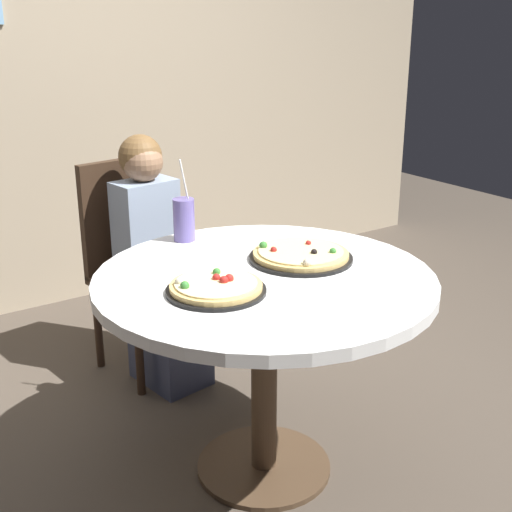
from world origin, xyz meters
TOP-DOWN VIEW (x-y plane):
  - ground_plane at (0.00, 0.00)m, footprint 8.00×8.00m
  - wall_with_window at (-0.00, 1.97)m, footprint 5.20×0.13m
  - dining_table at (0.00, 0.00)m, footprint 1.12×1.12m
  - chair_wooden at (-0.01, 1.00)m, footprint 0.45×0.45m
  - diner_child at (0.01, 0.82)m, footprint 0.30×0.43m
  - pizza_veggie at (-0.21, -0.04)m, footprint 0.31×0.31m
  - pizza_cheese at (0.19, 0.05)m, footprint 0.36×0.36m
  - soda_cup at (-0.04, 0.46)m, footprint 0.08×0.08m

SIDE VIEW (x-z plane):
  - ground_plane at x=0.00m, z-range 0.00..0.00m
  - diner_child at x=0.01m, z-range -0.06..1.02m
  - chair_wooden at x=-0.01m, z-range 0.06..1.01m
  - dining_table at x=0.00m, z-range 0.27..1.02m
  - pizza_cheese at x=0.19m, z-range 0.74..0.79m
  - pizza_veggie at x=-0.21m, z-range 0.74..0.79m
  - soda_cup at x=-0.04m, z-range 0.68..0.98m
  - wall_with_window at x=0.00m, z-range 0.00..2.90m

